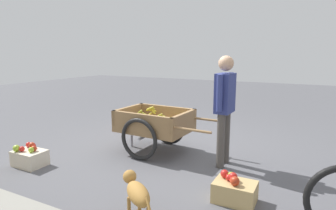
{
  "coord_description": "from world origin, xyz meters",
  "views": [
    {
      "loc": [
        -1.99,
        4.15,
        1.58
      ],
      "look_at": [
        0.1,
        0.12,
        0.75
      ],
      "focal_mm": 30.5,
      "sensor_mm": 36.0,
      "label": 1
    }
  ],
  "objects_px": {
    "fruit_cart": "(155,125)",
    "dog": "(137,192)",
    "apple_crate": "(30,157)",
    "mixed_fruit_crate": "(234,190)",
    "vendor_person": "(225,102)",
    "plastic_bucket": "(130,122)"
  },
  "relations": [
    {
      "from": "plastic_bucket",
      "to": "mixed_fruit_crate",
      "type": "relative_size",
      "value": 0.66
    },
    {
      "from": "plastic_bucket",
      "to": "apple_crate",
      "type": "bearing_deg",
      "value": 87.32
    },
    {
      "from": "mixed_fruit_crate",
      "to": "fruit_cart",
      "type": "bearing_deg",
      "value": -32.72
    },
    {
      "from": "apple_crate",
      "to": "dog",
      "type": "bearing_deg",
      "value": 169.16
    },
    {
      "from": "fruit_cart",
      "to": "plastic_bucket",
      "type": "distance_m",
      "value": 1.55
    },
    {
      "from": "fruit_cart",
      "to": "dog",
      "type": "relative_size",
      "value": 3.06
    },
    {
      "from": "mixed_fruit_crate",
      "to": "apple_crate",
      "type": "bearing_deg",
      "value": 6.9
    },
    {
      "from": "vendor_person",
      "to": "plastic_bucket",
      "type": "xyz_separation_m",
      "value": [
        2.32,
        -1.03,
        -0.77
      ]
    },
    {
      "from": "vendor_person",
      "to": "mixed_fruit_crate",
      "type": "xyz_separation_m",
      "value": [
        -0.41,
        0.94,
        -0.79
      ]
    },
    {
      "from": "fruit_cart",
      "to": "plastic_bucket",
      "type": "xyz_separation_m",
      "value": [
        1.18,
        -0.97,
        -0.29
      ]
    },
    {
      "from": "vendor_person",
      "to": "dog",
      "type": "xyz_separation_m",
      "value": [
        0.34,
        1.69,
        -0.65
      ]
    },
    {
      "from": "dog",
      "to": "plastic_bucket",
      "type": "xyz_separation_m",
      "value": [
        1.98,
        -2.71,
        -0.13
      ]
    },
    {
      "from": "dog",
      "to": "apple_crate",
      "type": "distance_m",
      "value": 2.13
    },
    {
      "from": "fruit_cart",
      "to": "dog",
      "type": "xyz_separation_m",
      "value": [
        -0.8,
        1.74,
        -0.16
      ]
    },
    {
      "from": "dog",
      "to": "apple_crate",
      "type": "relative_size",
      "value": 1.25
    },
    {
      "from": "dog",
      "to": "mixed_fruit_crate",
      "type": "bearing_deg",
      "value": -135.46
    },
    {
      "from": "plastic_bucket",
      "to": "fruit_cart",
      "type": "bearing_deg",
      "value": 140.5
    },
    {
      "from": "plastic_bucket",
      "to": "apple_crate",
      "type": "height_order",
      "value": "apple_crate"
    },
    {
      "from": "apple_crate",
      "to": "mixed_fruit_crate",
      "type": "relative_size",
      "value": 1.0
    },
    {
      "from": "vendor_person",
      "to": "apple_crate",
      "type": "xyz_separation_m",
      "value": [
        2.43,
        1.29,
        -0.79
      ]
    },
    {
      "from": "vendor_person",
      "to": "dog",
      "type": "relative_size",
      "value": 2.81
    },
    {
      "from": "dog",
      "to": "apple_crate",
      "type": "height_order",
      "value": "dog"
    }
  ]
}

